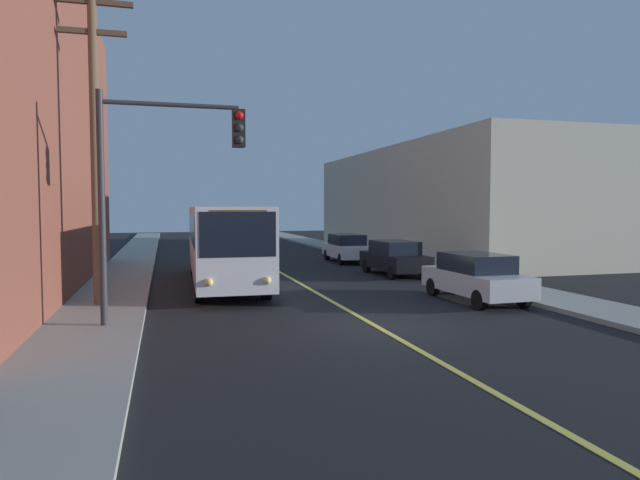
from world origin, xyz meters
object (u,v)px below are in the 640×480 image
Objects in this scene: parked_car_white at (347,248)px; utility_pole_near at (95,129)px; parked_car_silver at (476,277)px; city_bus at (224,241)px; traffic_signal_left_corner at (164,164)px; parked_car_black at (394,257)px.

utility_pole_near is at bearing -135.04° from parked_car_white.
parked_car_silver is 14.09m from parked_car_white.
utility_pole_near reaches higher than city_bus.
traffic_signal_left_corner reaches higher than city_bus.
city_bus is 2.03× the size of traffic_signal_left_corner.
traffic_signal_left_corner reaches higher than parked_car_black.
utility_pole_near reaches higher than traffic_signal_left_corner.
utility_pole_near is (-12.36, -5.56, 4.74)m from parked_car_black.
parked_car_black is at bearing 24.21° from utility_pole_near.
city_bus reaches higher than parked_car_white.
city_bus is 2.75× the size of parked_car_black.
parked_car_black is at bearing -88.71° from parked_car_white.
city_bus is 2.76× the size of parked_car_white.
parked_car_black is 0.45× the size of utility_pole_near.
city_bus reaches higher than parked_car_black.
parked_car_silver is at bearing -90.29° from parked_car_white.
traffic_signal_left_corner is at bearing -123.21° from parked_car_white.
parked_car_white is 0.74× the size of traffic_signal_left_corner.
traffic_signal_left_corner reaches higher than parked_car_silver.
parked_car_silver is at bearing -39.71° from city_bus.
utility_pole_near is 1.64× the size of traffic_signal_left_corner.
utility_pole_near is (-12.21, -12.19, 4.74)m from parked_car_white.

